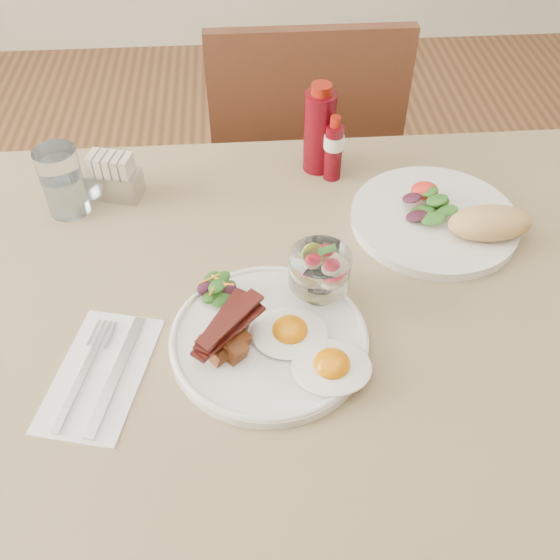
# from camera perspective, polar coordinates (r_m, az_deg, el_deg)

# --- Properties ---
(table) EXTENTS (1.33, 0.88, 0.75)m
(table) POSITION_cam_1_polar(r_m,az_deg,el_deg) (1.01, 5.69, -5.32)
(table) COLOR #522C19
(table) RESTS_ON ground
(chair_far) EXTENTS (0.42, 0.42, 0.93)m
(chair_far) POSITION_cam_1_polar(r_m,az_deg,el_deg) (1.59, 1.90, 10.24)
(chair_far) COLOR #522C19
(chair_far) RESTS_ON ground
(main_plate) EXTENTS (0.28, 0.28, 0.02)m
(main_plate) POSITION_cam_1_polar(r_m,az_deg,el_deg) (0.88, -1.02, -5.49)
(main_plate) COLOR white
(main_plate) RESTS_ON table
(fried_eggs) EXTENTS (0.18, 0.18, 0.03)m
(fried_eggs) POSITION_cam_1_polar(r_m,az_deg,el_deg) (0.85, 2.79, -6.26)
(fried_eggs) COLOR white
(fried_eggs) RESTS_ON main_plate
(bacon_potato_pile) EXTENTS (0.10, 0.11, 0.05)m
(bacon_potato_pile) POSITION_cam_1_polar(r_m,az_deg,el_deg) (0.85, -4.80, -4.94)
(bacon_potato_pile) COLOR brown
(bacon_potato_pile) RESTS_ON main_plate
(side_salad) EXTENTS (0.06, 0.06, 0.03)m
(side_salad) POSITION_cam_1_polar(r_m,az_deg,el_deg) (0.92, -5.75, -0.84)
(side_salad) COLOR #1A4E15
(side_salad) RESTS_ON main_plate
(fruit_cup) EXTENTS (0.09, 0.09, 0.09)m
(fruit_cup) POSITION_cam_1_polar(r_m,az_deg,el_deg) (0.90, 3.67, 0.96)
(fruit_cup) COLOR white
(fruit_cup) RESTS_ON main_plate
(second_plate) EXTENTS (0.29, 0.28, 0.07)m
(second_plate) POSITION_cam_1_polar(r_m,az_deg,el_deg) (1.09, 15.03, 5.44)
(second_plate) COLOR white
(second_plate) RESTS_ON table
(ketchup_bottle) EXTENTS (0.07, 0.07, 0.17)m
(ketchup_bottle) POSITION_cam_1_polar(r_m,az_deg,el_deg) (1.16, 3.62, 13.48)
(ketchup_bottle) COLOR #51040D
(ketchup_bottle) RESTS_ON table
(hot_sauce_bottle) EXTENTS (0.04, 0.04, 0.13)m
(hot_sauce_bottle) POSITION_cam_1_polar(r_m,az_deg,el_deg) (1.14, 4.91, 11.85)
(hot_sauce_bottle) COLOR #51040D
(hot_sauce_bottle) RESTS_ON table
(sugar_caddy) EXTENTS (0.10, 0.07, 0.08)m
(sugar_caddy) POSITION_cam_1_polar(r_m,az_deg,el_deg) (1.15, -14.98, 8.97)
(sugar_caddy) COLOR #BAB9BE
(sugar_caddy) RESTS_ON table
(water_glass) EXTENTS (0.07, 0.07, 0.12)m
(water_glass) POSITION_cam_1_polar(r_m,az_deg,el_deg) (1.13, -19.17, 8.22)
(water_glass) COLOR white
(water_glass) RESTS_ON table
(napkin_cutlery) EXTENTS (0.16, 0.23, 0.01)m
(napkin_cutlery) POSITION_cam_1_polar(r_m,az_deg,el_deg) (0.89, -16.02, -8.22)
(napkin_cutlery) COLOR white
(napkin_cutlery) RESTS_ON table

